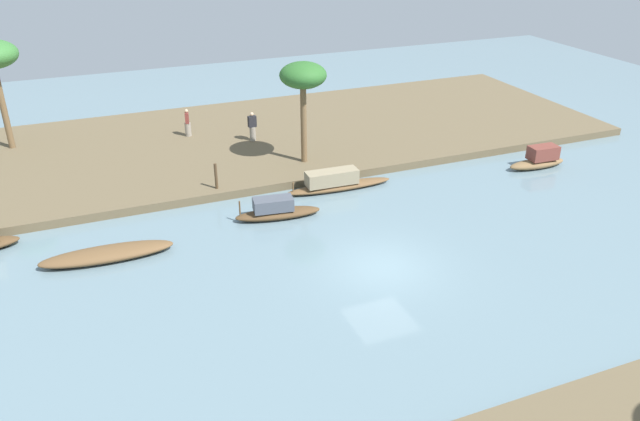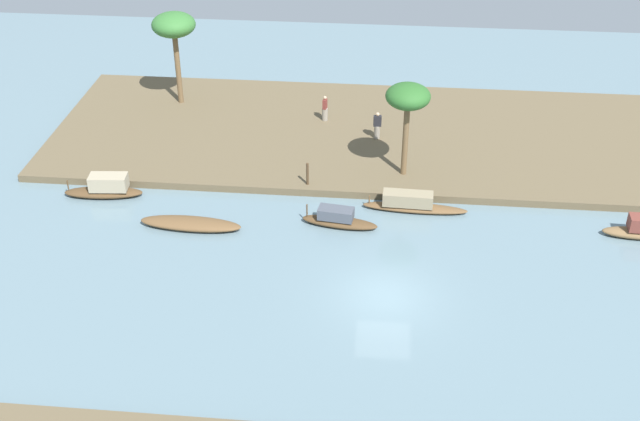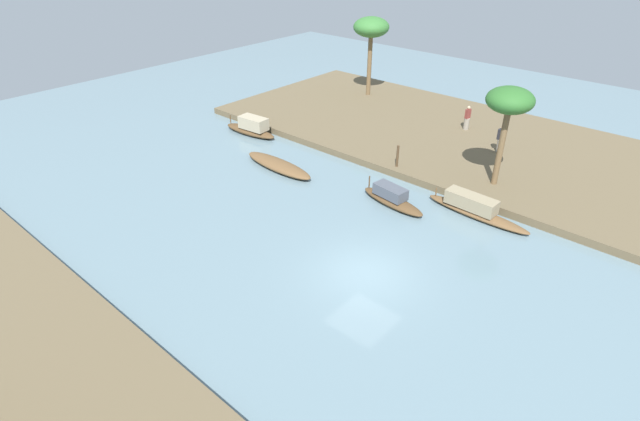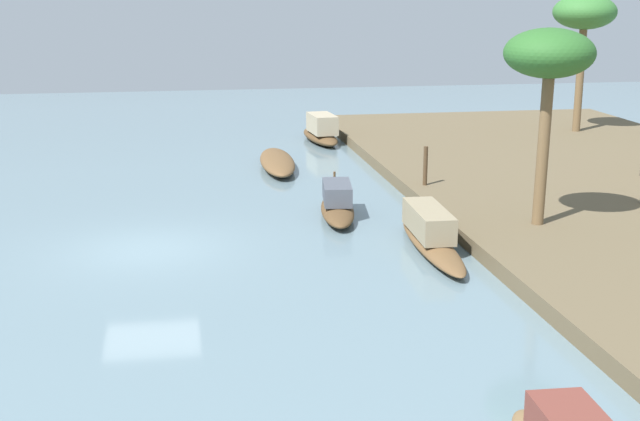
# 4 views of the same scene
# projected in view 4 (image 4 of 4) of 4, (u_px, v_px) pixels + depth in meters

# --- Properties ---
(river_water) EXTENTS (70.83, 70.83, 0.00)m
(river_water) POSITION_uv_depth(u_px,v_px,m) (148.00, 250.00, 22.71)
(river_water) COLOR slate
(river_water) RESTS_ON ground
(sampan_with_tall_canopy) EXTENTS (5.18, 1.46, 0.49)m
(sampan_with_tall_canopy) POSITION_uv_depth(u_px,v_px,m) (277.00, 162.00, 32.76)
(sampan_with_tall_canopy) COLOR brown
(sampan_with_tall_canopy) RESTS_ON river_water
(sampan_open_hull) EXTENTS (3.92, 1.46, 1.03)m
(sampan_open_hull) POSITION_uv_depth(u_px,v_px,m) (337.00, 204.00, 25.90)
(sampan_open_hull) COLOR brown
(sampan_open_hull) RESTS_ON river_water
(sampan_downstream_large) EXTENTS (4.22, 1.44, 1.27)m
(sampan_downstream_large) POSITION_uv_depth(u_px,v_px,m) (321.00, 131.00, 38.03)
(sampan_downstream_large) COLOR brown
(sampan_downstream_large) RESTS_ON river_water
(sampan_upstream_small) EXTENTS (5.41, 1.09, 1.05)m
(sampan_upstream_small) POSITION_uv_depth(u_px,v_px,m) (430.00, 234.00, 22.71)
(sampan_upstream_small) COLOR brown
(sampan_upstream_small) RESTS_ON river_water
(mooring_post) EXTENTS (0.14, 0.14, 1.26)m
(mooring_post) POSITION_uv_depth(u_px,v_px,m) (425.00, 166.00, 28.08)
(mooring_post) COLOR #4C3823
(mooring_post) RESTS_ON riverbank_left
(palm_tree_left_near) EXTENTS (2.35, 2.35, 5.21)m
(palm_tree_left_near) POSITION_uv_depth(u_px,v_px,m) (549.00, 58.00, 22.56)
(palm_tree_left_near) COLOR brown
(palm_tree_left_near) RESTS_ON riverbank_left
(palm_tree_left_far) EXTENTS (2.69, 2.69, 5.88)m
(palm_tree_left_far) POSITION_uv_depth(u_px,v_px,m) (584.00, 15.00, 37.36)
(palm_tree_left_far) COLOR brown
(palm_tree_left_far) RESTS_ON riverbank_left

